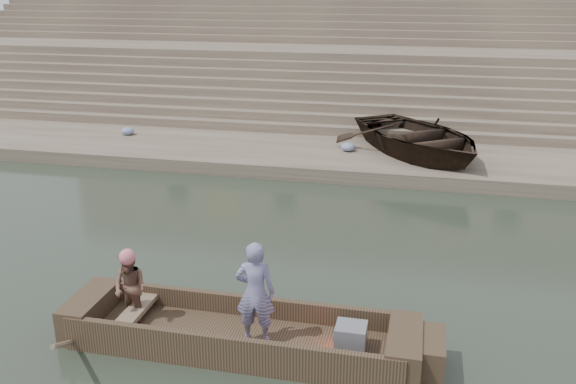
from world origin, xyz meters
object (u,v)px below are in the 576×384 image
(rowing_man, at_px, (130,288))
(standing_man, at_px, (255,293))
(main_rowboat, at_px, (239,341))
(television, at_px, (350,337))
(beached_rowboat, at_px, (418,137))

(rowing_man, bearing_deg, standing_man, 12.26)
(main_rowboat, distance_m, standing_man, 0.98)
(television, bearing_deg, rowing_man, 179.78)
(main_rowboat, distance_m, television, 1.77)
(standing_man, xyz_separation_m, television, (1.44, 0.09, -0.62))
(main_rowboat, bearing_deg, rowing_man, 179.57)
(main_rowboat, distance_m, rowing_man, 1.93)
(television, distance_m, beached_rowboat, 10.69)
(standing_man, xyz_separation_m, rowing_man, (-2.10, 0.10, -0.22))
(standing_man, bearing_deg, television, 176.67)
(television, relative_size, beached_rowboat, 0.09)
(standing_man, distance_m, television, 1.57)
(television, xyz_separation_m, beached_rowboat, (0.72, 10.65, 0.54))
(rowing_man, distance_m, television, 3.57)
(standing_man, height_order, beached_rowboat, standing_man)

